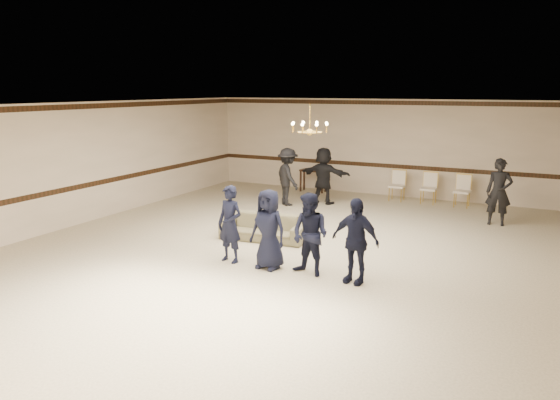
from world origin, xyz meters
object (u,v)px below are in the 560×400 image
at_px(boy_a, 230,224).
at_px(adult_right, 499,192).
at_px(chandelier, 310,118).
at_px(boy_d, 355,241).
at_px(banquet_chair_left, 397,186).
at_px(banquet_chair_mid, 429,188).
at_px(console_table, 313,181).
at_px(boy_c, 310,235).
at_px(adult_mid, 324,176).
at_px(banquet_chair_right, 462,191).
at_px(settee, 264,227).
at_px(adult_left, 288,177).
at_px(boy_b, 269,229).

distance_m(boy_a, adult_right, 7.42).
height_order(chandelier, boy_d, chandelier).
bearing_deg(banquet_chair_left, banquet_chair_mid, -0.22).
bearing_deg(console_table, boy_d, -57.06).
bearing_deg(boy_c, adult_mid, 123.19).
distance_m(boy_c, banquet_chair_right, 7.78).
height_order(boy_d, banquet_chair_left, boy_d).
bearing_deg(settee, banquet_chair_mid, 59.27).
height_order(chandelier, boy_a, chandelier).
height_order(chandelier, settee, chandelier).
bearing_deg(adult_left, banquet_chair_right, -116.27).
distance_m(boy_b, boy_d, 1.80).
xyz_separation_m(chandelier, adult_left, (-2.05, 3.10, -1.99)).
bearing_deg(settee, banquet_chair_left, 67.87).
bearing_deg(chandelier, console_table, 111.99).
height_order(boy_b, banquet_chair_mid, boy_b).
xyz_separation_m(chandelier, adult_mid, (-1.15, 3.80, -1.99)).
bearing_deg(boy_d, banquet_chair_left, 107.56).
bearing_deg(settee, adult_left, 101.54).
bearing_deg(banquet_chair_left, boy_b, -95.21).
height_order(adult_right, banquet_chair_right, adult_right).
xyz_separation_m(adult_mid, banquet_chair_mid, (2.95, 1.44, -0.40)).
distance_m(adult_left, banquet_chair_right, 5.32).
distance_m(boy_d, adult_left, 6.74).
bearing_deg(console_table, boy_a, -74.61).
height_order(boy_d, adult_mid, adult_mid).
relative_size(boy_b, adult_right, 0.91).
relative_size(boy_c, adult_mid, 0.91).
height_order(chandelier, adult_right, chandelier).
bearing_deg(console_table, chandelier, -63.10).
distance_m(boy_a, boy_b, 0.90).
height_order(boy_c, banquet_chair_right, boy_c).
xyz_separation_m(chandelier, boy_d, (1.94, -2.33, -2.07)).
height_order(boy_b, console_table, boy_b).
xyz_separation_m(boy_c, banquet_chair_mid, (0.76, 7.57, -0.32)).
bearing_deg(settee, boy_c, -47.85).
distance_m(settee, adult_left, 3.90).
height_order(chandelier, console_table, chandelier).
distance_m(chandelier, adult_mid, 4.44).
xyz_separation_m(chandelier, boy_a, (-0.76, -2.33, -2.07)).
relative_size(boy_c, banquet_chair_mid, 1.67).
height_order(adult_left, banquet_chair_right, adult_left).
relative_size(boy_b, settee, 0.79).
bearing_deg(adult_right, boy_a, -133.11).
height_order(settee, adult_mid, adult_mid).
relative_size(boy_b, boy_c, 1.00).
distance_m(boy_c, banquet_chair_left, 7.58).
relative_size(boy_b, banquet_chair_mid, 1.67).
xyz_separation_m(boy_a, boy_b, (0.90, 0.00, 0.00)).
distance_m(boy_b, banquet_chair_left, 7.61).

